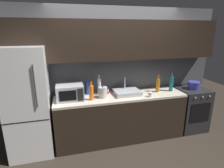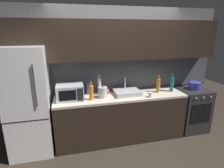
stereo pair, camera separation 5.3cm
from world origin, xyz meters
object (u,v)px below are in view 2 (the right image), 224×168
object	(u,v)px
oven_range	(191,109)
wine_bottle_teal	(172,84)
microwave	(70,92)
wine_bottle_clear	(99,86)
wine_bottle_blue	(88,87)
mug_white	(150,95)
wine_bottle_amber	(158,85)
wine_bottle_orange	(91,92)
kettle	(103,92)
refrigerator	(29,102)
mug_red	(107,91)
cooking_pot	(195,86)

from	to	relation	value
oven_range	wine_bottle_teal	world-z (taller)	wine_bottle_teal
microwave	wine_bottle_teal	world-z (taller)	wine_bottle_teal
wine_bottle_clear	wine_bottle_blue	bearing A→B (deg)	164.68
wine_bottle_blue	mug_white	bearing A→B (deg)	-22.00
wine_bottle_amber	wine_bottle_blue	distance (m)	1.36
wine_bottle_orange	oven_range	bearing A→B (deg)	2.39
wine_bottle_amber	wine_bottle_clear	distance (m)	1.15
kettle	wine_bottle_teal	size ratio (longest dim) A/B	0.63
wine_bottle_amber	kettle	bearing A→B (deg)	-177.90
refrigerator	wine_bottle_teal	world-z (taller)	refrigerator
microwave	wine_bottle_clear	world-z (taller)	wine_bottle_clear
mug_white	mug_red	size ratio (longest dim) A/B	1.04
microwave	cooking_pot	distance (m)	2.51
cooking_pot	oven_range	bearing A→B (deg)	-175.37
microwave	wine_bottle_blue	distance (m)	0.40
kettle	wine_bottle_teal	world-z (taller)	wine_bottle_teal
microwave	mug_red	bearing A→B (deg)	12.15
mug_red	kettle	bearing A→B (deg)	-120.51
refrigerator	mug_red	distance (m)	1.38
wine_bottle_teal	wine_bottle_amber	bearing A→B (deg)	176.53
microwave	wine_bottle_amber	xyz separation A→B (m)	(1.68, -0.01, 0.00)
refrigerator	wine_bottle_amber	bearing A→B (deg)	0.32
wine_bottle_amber	cooking_pot	world-z (taller)	wine_bottle_amber
mug_red	microwave	bearing A→B (deg)	-167.85
wine_bottle_teal	wine_bottle_blue	bearing A→B (deg)	172.16
wine_bottle_teal	wine_bottle_orange	world-z (taller)	wine_bottle_teal
kettle	wine_bottle_teal	bearing A→B (deg)	0.96
oven_range	refrigerator	bearing A→B (deg)	179.98
oven_range	cooking_pot	bearing A→B (deg)	4.63
refrigerator	microwave	world-z (taller)	refrigerator
cooking_pot	wine_bottle_orange	bearing A→B (deg)	-177.59
microwave	wine_bottle_amber	distance (m)	1.68
microwave	wine_bottle_teal	size ratio (longest dim) A/B	1.30
wine_bottle_blue	wine_bottle_clear	world-z (taller)	wine_bottle_clear
wine_bottle_teal	mug_white	distance (m)	0.60
kettle	cooking_pot	distance (m)	1.93
refrigerator	wine_bottle_orange	distance (m)	1.05
wine_bottle_teal	mug_white	bearing A→B (deg)	-159.25
microwave	wine_bottle_amber	world-z (taller)	wine_bottle_amber
cooking_pot	wine_bottle_blue	bearing A→B (deg)	174.20
refrigerator	kettle	xyz separation A→B (m)	(1.25, -0.03, 0.08)
microwave	cooking_pot	size ratio (longest dim) A/B	1.90
refrigerator	wine_bottle_amber	world-z (taller)	refrigerator
wine_bottle_amber	wine_bottle_blue	world-z (taller)	wine_bottle_amber
wine_bottle_teal	microwave	bearing A→B (deg)	179.34
oven_range	wine_bottle_orange	bearing A→B (deg)	-177.61
wine_bottle_amber	mug_white	size ratio (longest dim) A/B	3.65
refrigerator	microwave	size ratio (longest dim) A/B	4.01
wine_bottle_orange	wine_bottle_blue	bearing A→B (deg)	92.89
microwave	kettle	world-z (taller)	microwave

